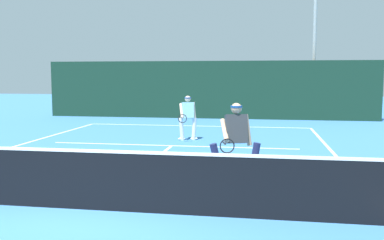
% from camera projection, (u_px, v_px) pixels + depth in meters
% --- Properties ---
extents(ground_plane, '(80.00, 80.00, 0.00)m').
position_uv_depth(ground_plane, '(90.00, 210.00, 7.09)').
color(ground_plane, teal).
extents(court_line_baseline_far, '(9.72, 0.10, 0.01)m').
position_uv_depth(court_line_baseline_far, '(197.00, 126.00, 18.74)').
color(court_line_baseline_far, white).
rests_on(court_line_baseline_far, ground_plane).
extents(court_line_service, '(7.92, 0.10, 0.01)m').
position_uv_depth(court_line_service, '(172.00, 146.00, 13.51)').
color(court_line_service, white).
rests_on(court_line_service, ground_plane).
extents(court_line_centre, '(0.10, 6.40, 0.01)m').
position_uv_depth(court_line_centre, '(143.00, 168.00, 10.23)').
color(court_line_centre, white).
rests_on(court_line_centre, ground_plane).
extents(tennis_net, '(10.66, 0.09, 1.06)m').
position_uv_depth(tennis_net, '(89.00, 179.00, 7.04)').
color(tennis_net, '#1E4723').
rests_on(tennis_net, ground_plane).
extents(player_near, '(1.08, 0.93, 1.68)m').
position_uv_depth(player_near, '(236.00, 139.00, 8.76)').
color(player_near, '#1E234C').
rests_on(player_near, ground_plane).
extents(player_far, '(0.69, 0.89, 1.53)m').
position_uv_depth(player_far, '(188.00, 116.00, 14.60)').
color(player_far, silver).
rests_on(player_far, ground_plane).
extents(tennis_ball, '(0.07, 0.07, 0.07)m').
position_uv_depth(tennis_ball, '(250.00, 174.00, 9.46)').
color(tennis_ball, '#D1E033').
rests_on(tennis_ball, ground_plane).
extents(back_fence_windscreen, '(17.09, 0.12, 2.96)m').
position_uv_depth(back_fence_windscreen, '(207.00, 90.00, 21.84)').
color(back_fence_windscreen, '#133123').
rests_on(back_fence_windscreen, ground_plane).
extents(light_pole, '(0.55, 0.44, 8.35)m').
position_uv_depth(light_pole, '(315.00, 19.00, 21.60)').
color(light_pole, '#9EA39E').
rests_on(light_pole, ground_plane).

